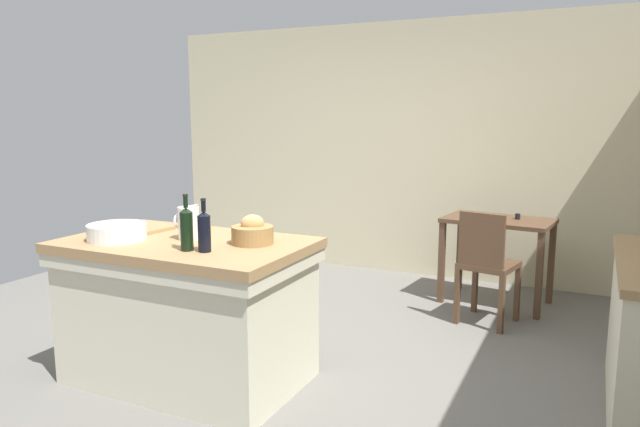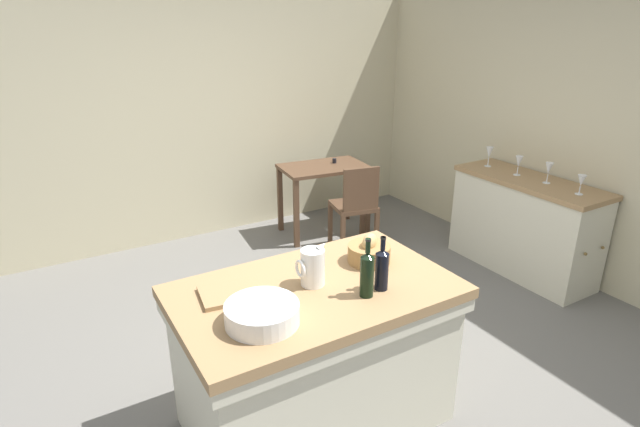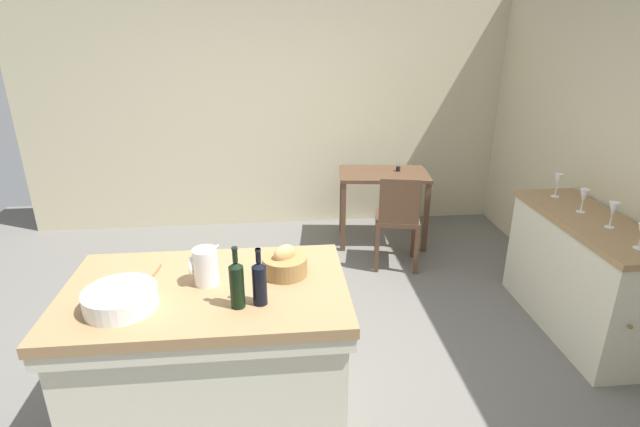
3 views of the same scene
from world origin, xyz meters
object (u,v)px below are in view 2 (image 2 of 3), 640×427
Objects in this scene: writing_desk at (324,177)px; bread_basket at (369,252)px; wooden_chair at (356,205)px; wine_bottle_dark at (382,268)px; side_cabinet at (524,225)px; wine_glass_far_left at (581,181)px; island_table at (315,351)px; wine_glass_middle at (519,162)px; wash_bowl at (262,314)px; pitcher at (312,267)px; cutting_board at (228,294)px; wine_glass_right at (489,153)px; wine_glass_left at (549,169)px; wine_bottle_amber at (367,273)px.

writing_desk is 3.84× the size of bread_basket.
wooden_chair is 2.07m from bread_basket.
bread_basket is (-1.08, -2.30, 0.32)m from writing_desk.
wine_bottle_dark is at bearing -121.45° from wooden_chair.
writing_desk is 0.61m from wooden_chair.
writing_desk is at bearing 123.58° from side_cabinet.
writing_desk is at bearing 64.98° from wine_bottle_dark.
wine_glass_far_left reaches higher than wooden_chair.
writing_desk is at bearing 57.95° from island_table.
wine_glass_middle is (2.63, 0.84, 0.53)m from island_table.
wash_bowl is at bearing -172.62° from wine_glass_far_left.
pitcher reaches higher than island_table.
wine_glass_middle is (3.01, 1.01, 0.07)m from wash_bowl.
cutting_board reaches higher than wooden_chair.
wine_bottle_dark reaches higher than bread_basket.
wine_glass_middle is 0.94× the size of wine_glass_right.
wash_bowl is at bearing -164.06° from side_cabinet.
wine_bottle_dark is at bearing -156.07° from wine_glass_middle.
wash_bowl is at bearing -166.70° from wine_glass_left.
wooden_chair is at bearing -89.17° from writing_desk.
wooden_chair is 2.58m from cutting_board.
wine_glass_right reaches higher than wine_glass_middle.
wash_bowl reaches higher than cutting_board.
island_table is 0.61m from wine_bottle_amber.
wine_glass_middle is (2.62, 0.81, 0.01)m from pitcher.
island_table is 7.89× the size of wine_glass_right.
wash_bowl is 1.99× the size of wine_glass_middle.
wine_glass_right is at bearing 30.60° from wine_bottle_dark.
island_table is at bearing -155.68° from wine_glass_right.
wash_bowl is (-0.39, -0.20, -0.05)m from pitcher.
cutting_board is at bearing -169.99° from side_cabinet.
wine_bottle_dark is (0.29, -0.23, 0.02)m from pitcher.
wash_bowl is 1.42× the size of bread_basket.
side_cabinet is 2.35m from bread_basket.
wooden_chair is 1.37m from wine_glass_right.
writing_desk is at bearing 125.82° from wine_glass_middle.
wooden_chair is (0.01, -0.60, -0.13)m from writing_desk.
wine_glass_left is (3.04, 0.72, 0.07)m from wash_bowl.
wooden_chair is 5.64× the size of wine_glass_far_left.
wine_glass_left reaches higher than wash_bowl.
side_cabinet is 5.53× the size of bread_basket.
bread_basket is at bearing 52.22° from wine_bottle_amber.
bread_basket is at bearing -164.89° from side_cabinet.
writing_desk is 2.98m from cutting_board.
wine_glass_right reaches higher than wooden_chair.
side_cabinet is (2.63, 0.70, -0.04)m from island_table.
wine_glass_right is (1.12, -1.22, 0.39)m from writing_desk.
pitcher is at bearing 141.66° from wine_bottle_dark.
wine_bottle_dark is 2.36m from wine_glass_far_left.
writing_desk is at bearing 57.65° from pitcher.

